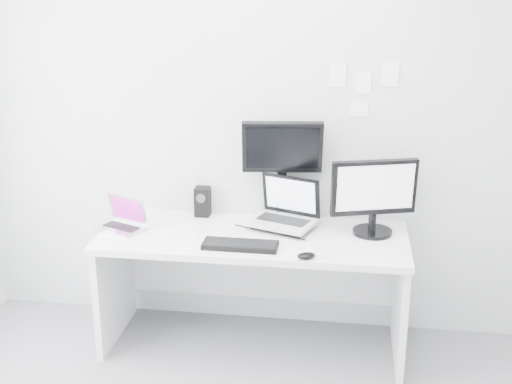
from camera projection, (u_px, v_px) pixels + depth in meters
back_wall at (261, 118)px, 4.07m from camera, size 3.60×0.00×3.60m
desk at (253, 291)px, 4.05m from camera, size 1.80×0.70×0.73m
macbook at (119, 214)px, 3.97m from camera, size 0.33×0.30×0.21m
speaker at (203, 202)px, 4.22m from camera, size 0.10×0.10×0.18m
dell_laptop at (282, 204)px, 3.98m from camera, size 0.45×0.40×0.31m
rear_monitor at (282, 170)px, 4.06m from camera, size 0.50×0.23×0.65m
samsung_monitor at (374, 196)px, 3.88m from camera, size 0.55×0.37×0.46m
keyboard at (240, 245)px, 3.75m from camera, size 0.42×0.16×0.03m
mouse at (306, 256)px, 3.60m from camera, size 0.12×0.10×0.03m
wall_note_0 at (338, 75)px, 3.92m from camera, size 0.10×0.00×0.14m
wall_note_1 at (363, 83)px, 3.92m from camera, size 0.09×0.00×0.13m
wall_note_2 at (390, 74)px, 3.88m from camera, size 0.10×0.00×0.14m
wall_note_3 at (359, 110)px, 3.97m from camera, size 0.11×0.00×0.08m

